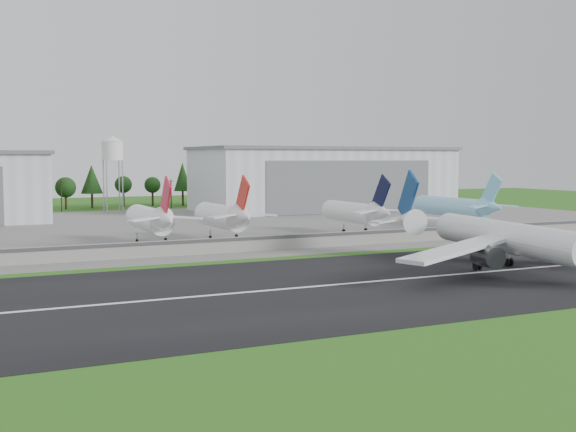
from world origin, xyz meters
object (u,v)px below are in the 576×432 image
parked_jet_red_a (153,219)px  parked_jet_navy (358,212)px  parked_jet_skyblue (458,207)px  parked_jet_red_b (225,216)px  main_airliner (509,245)px

parked_jet_red_a → parked_jet_navy: 56.68m
parked_jet_skyblue → parked_jet_red_a: bearing=-177.0°
parked_jet_red_a → parked_jet_red_b: size_ratio=1.00×
main_airliner → parked_jet_red_a: size_ratio=1.89×
parked_jet_navy → parked_jet_red_a: bearing=180.0°
parked_jet_red_a → parked_jet_red_b: bearing=0.0°
main_airliner → parked_jet_navy: 67.45m
parked_jet_skyblue → parked_jet_red_b: bearing=-176.3°
main_airliner → parked_jet_skyblue: 85.32m
parked_jet_navy → parked_jet_red_b: bearing=180.0°
main_airliner → parked_jet_red_a: bearing=-44.6°
parked_jet_red_a → parked_jet_skyblue: size_ratio=0.84×
main_airliner → parked_jet_red_b: 73.62m
parked_jet_skyblue → parked_jet_navy: bearing=-172.5°
parked_jet_red_b → parked_jet_navy: size_ratio=1.00×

